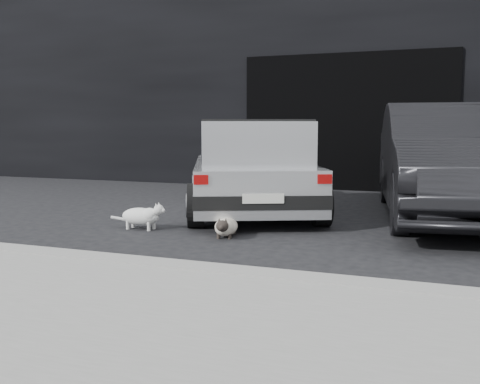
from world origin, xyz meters
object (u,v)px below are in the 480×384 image
(cat_white, at_px, (143,216))
(cat_siamese, at_px, (226,227))
(second_car, at_px, (450,161))
(silver_hatchback, at_px, (251,162))

(cat_white, bearing_deg, cat_siamese, 85.71)
(second_car, distance_m, cat_white, 4.04)
(silver_hatchback, distance_m, cat_white, 1.95)
(cat_siamese, xyz_separation_m, cat_white, (-1.08, 0.08, 0.05))
(cat_siamese, bearing_deg, silver_hatchback, -91.72)
(cat_siamese, distance_m, cat_white, 1.09)
(silver_hatchback, relative_size, cat_white, 5.38)
(cat_white, bearing_deg, silver_hatchback, 155.54)
(silver_hatchback, height_order, cat_siamese, silver_hatchback)
(silver_hatchback, xyz_separation_m, second_car, (2.63, 0.41, 0.06))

